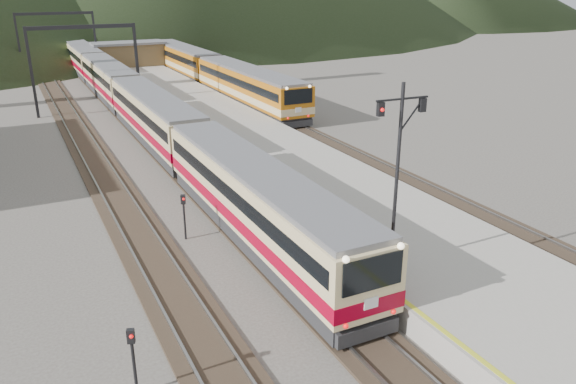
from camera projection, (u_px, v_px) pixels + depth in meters
track_main at (163, 148)px, 41.57m from camera, size 2.60×200.00×0.23m
track_far at (93, 157)px, 39.47m from camera, size 2.60×200.00×0.23m
track_second at (300, 130)px, 46.37m from camera, size 2.60×200.00×0.23m
platform at (243, 140)px, 42.08m from camera, size 8.00×100.00×1.00m
gantry_near at (84, 52)px, 50.99m from camera, size 9.55×0.25×8.00m
gantry_far at (57, 31)px, 71.92m from camera, size 9.55×0.25×8.00m
station_shed at (129, 54)px, 74.84m from camera, size 9.40×4.40×3.10m
main_train at (109, 81)px, 58.38m from camera, size 2.78×95.57×3.40m
second_train at (212, 70)px, 63.76m from camera, size 3.13×42.62×3.82m
signal_mast at (398, 159)px, 20.87m from camera, size 2.20×0.28×7.29m
short_signal_b at (184, 211)px, 26.51m from camera, size 0.27×0.24×2.27m
short_signal_c at (133, 353)px, 16.38m from camera, size 0.26×0.23×2.27m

